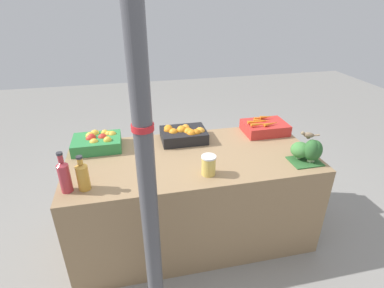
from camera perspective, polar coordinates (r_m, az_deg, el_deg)
ground_plane at (r=2.74m, az=-0.00°, el=-16.32°), size 10.00×10.00×0.00m
market_table at (r=2.50m, az=-0.00°, el=-9.92°), size 1.87×0.87×0.77m
support_pole at (r=1.36m, az=-9.28°, el=1.78°), size 0.10×0.10×2.62m
apple_crate at (r=2.49m, az=-17.53°, el=0.42°), size 0.37×0.28×0.12m
orange_crate at (r=2.49m, az=-1.57°, el=1.91°), size 0.37×0.28×0.13m
carrot_crate at (r=2.72m, az=13.67°, el=3.14°), size 0.37×0.28×0.13m
broccoli_pile at (r=2.33m, az=21.23°, el=-1.20°), size 0.22×0.21×0.18m
juice_bottle_ruby at (r=2.00m, az=-23.14°, el=-5.55°), size 0.07×0.07×0.28m
juice_bottle_amber at (r=1.99m, az=-20.10°, el=-5.68°), size 0.08×0.08×0.24m
pickle_jar at (r=2.03m, az=3.17°, el=-4.04°), size 0.10×0.10×0.14m
sparrow_bird at (r=2.28m, az=21.24°, el=1.65°), size 0.13×0.07×0.05m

